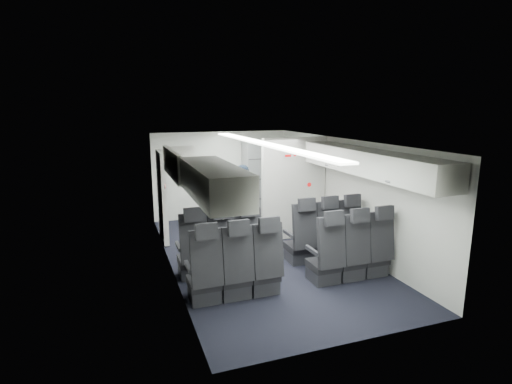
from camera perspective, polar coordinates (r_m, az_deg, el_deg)
cabin_shell at (r=7.27m, az=1.06°, el=-0.82°), size 3.41×6.01×2.16m
seat_row_front at (r=6.99m, az=2.59°, el=-7.50°), size 3.33×0.56×1.24m
seat_row_mid at (r=6.22m, az=5.77°, el=-10.09°), size 3.33×0.56×1.24m
overhead_bin_left_rear at (r=4.84m, az=-6.09°, el=1.49°), size 0.53×1.80×0.40m
overhead_bin_left_front_open at (r=6.55m, az=-10.05°, el=3.03°), size 0.64×1.70×0.72m
overhead_bin_right_rear at (r=6.12m, az=20.34°, el=3.01°), size 0.53×1.80×0.40m
overhead_bin_right_front at (r=7.53m, az=11.82°, el=5.06°), size 0.53×1.70×0.40m
bulkhead_partition at (r=8.37m, az=5.41°, el=0.51°), size 1.40×0.15×2.13m
galley_unit at (r=10.13m, az=0.66°, el=1.85°), size 0.85×0.52×1.90m
boarding_door at (r=8.42m, az=-13.26°, el=-0.54°), size 0.12×1.27×1.86m
flight_attendant at (r=8.72m, az=-1.76°, el=-1.06°), size 0.47×0.62×1.53m
carry_on_bag at (r=6.26m, az=-8.87°, el=3.16°), size 0.39×0.30×0.22m
papers at (r=8.67m, az=-0.48°, el=0.84°), size 0.18×0.11×0.14m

